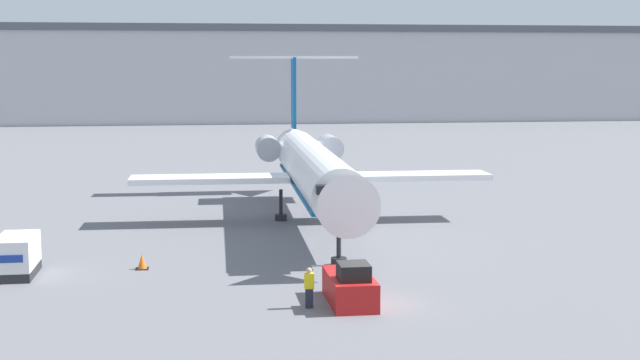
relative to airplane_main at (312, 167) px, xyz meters
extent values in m
plane|color=slate|center=(-0.38, -19.95, -3.61)|extent=(600.00, 600.00, 0.00)
cube|color=#B2B2B7|center=(-0.38, 100.05, 4.08)|extent=(180.00, 16.00, 15.38)
cube|color=#4C515B|center=(-0.38, 100.05, 12.37)|extent=(180.00, 16.80, 1.20)
cylinder|color=white|center=(-0.03, -1.05, -0.05)|extent=(3.64, 24.99, 3.04)
cone|color=white|center=(-0.35, -14.73, -0.05)|extent=(3.10, 2.51, 3.04)
cube|color=black|center=(-0.33, -13.76, 0.48)|extent=(2.60, 0.76, 0.44)
cone|color=white|center=(0.31, 13.08, -0.05)|extent=(2.82, 3.41, 2.74)
cube|color=#0C5999|center=(-0.03, -1.05, -1.04)|extent=(3.27, 22.49, 0.20)
cube|color=white|center=(6.56, 0.04, -0.73)|extent=(10.14, 2.97, 0.36)
cube|color=white|center=(-6.55, 0.35, -0.73)|extent=(10.14, 2.97, 0.36)
cylinder|color=#ADADB7|center=(2.54, 9.36, 0.33)|extent=(1.84, 3.12, 1.76)
cylinder|color=#ADADB7|center=(-2.09, 9.47, 0.33)|extent=(1.84, 3.12, 1.76)
cube|color=#0C5999|center=(0.33, 13.75, 4.25)|extent=(0.29, 2.21, 5.56)
cube|color=white|center=(0.33, 13.75, 7.03)|extent=(10.05, 2.04, 0.20)
cylinder|color=black|center=(-0.30, -12.51, -2.59)|extent=(0.24, 0.24, 2.04)
cylinder|color=black|center=(-0.30, -12.51, -3.41)|extent=(0.80, 0.80, 0.40)
cylinder|color=black|center=(-1.96, 0.84, -2.59)|extent=(0.24, 0.24, 2.04)
cylinder|color=black|center=(-1.96, 0.84, -3.41)|extent=(0.80, 0.80, 0.40)
cylinder|color=black|center=(2.00, 0.75, -2.59)|extent=(0.24, 0.24, 2.04)
cylinder|color=black|center=(2.00, 0.75, -3.41)|extent=(0.80, 0.80, 0.40)
cube|color=#B21919|center=(-0.97, -19.63, -2.99)|extent=(1.83, 4.01, 1.23)
cube|color=black|center=(-0.97, -20.51, -2.03)|extent=(1.28, 1.44, 0.70)
cube|color=black|center=(-0.97, -17.70, -3.18)|extent=(1.65, 0.30, 0.74)
cube|color=#232326|center=(-16.06, -12.56, -3.39)|extent=(1.73, 3.38, 0.45)
cube|color=silver|center=(-16.06, -12.56, -2.41)|extent=(1.73, 3.38, 1.51)
cube|color=navy|center=(-16.06, -14.26, -2.41)|extent=(1.21, 0.04, 0.36)
cube|color=#232838|center=(-2.80, -20.16, -3.20)|extent=(0.32, 0.20, 0.83)
cube|color=yellow|center=(-2.80, -20.16, -2.45)|extent=(0.40, 0.24, 0.66)
sphere|color=tan|center=(-2.80, -20.16, -2.00)|extent=(0.24, 0.24, 0.24)
cube|color=black|center=(-10.17, -11.96, -3.59)|extent=(0.63, 0.63, 0.04)
cone|color=orange|center=(-10.17, -11.96, -3.21)|extent=(0.45, 0.45, 0.72)
camera|label=1|loc=(-7.43, -56.29, 6.63)|focal=50.00mm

